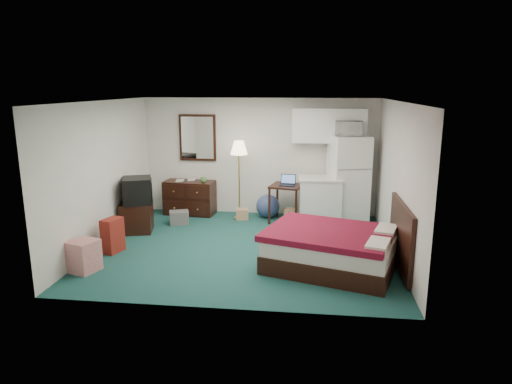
# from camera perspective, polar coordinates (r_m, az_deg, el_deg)

# --- Properties ---
(floor) EXTENTS (5.00, 4.50, 0.01)m
(floor) POSITION_cam_1_polar(r_m,az_deg,el_deg) (8.00, -1.34, -6.93)
(floor) COLOR #1E4643
(floor) RESTS_ON ground
(ceiling) EXTENTS (5.00, 4.50, 0.01)m
(ceiling) POSITION_cam_1_polar(r_m,az_deg,el_deg) (7.52, -1.45, 11.27)
(ceiling) COLOR silver
(ceiling) RESTS_ON walls
(walls) EXTENTS (5.01, 4.51, 2.50)m
(walls) POSITION_cam_1_polar(r_m,az_deg,el_deg) (7.66, -1.39, 1.89)
(walls) COLOR silver
(walls) RESTS_ON floor
(mirror) EXTENTS (0.80, 0.06, 1.00)m
(mirror) POSITION_cam_1_polar(r_m,az_deg,el_deg) (10.01, -7.31, 6.76)
(mirror) COLOR white
(mirror) RESTS_ON walls
(upper_cabinets) EXTENTS (1.50, 0.35, 0.70)m
(upper_cabinets) POSITION_cam_1_polar(r_m,az_deg,el_deg) (9.55, 9.12, 8.20)
(upper_cabinets) COLOR white
(upper_cabinets) RESTS_ON walls
(headboard) EXTENTS (0.06, 1.56, 1.00)m
(headboard) POSITION_cam_1_polar(r_m,az_deg,el_deg) (7.18, 17.66, -5.29)
(headboard) COLOR black
(headboard) RESTS_ON walls
(dresser) EXTENTS (1.12, 0.59, 0.73)m
(dresser) POSITION_cam_1_polar(r_m,az_deg,el_deg) (10.05, -8.28, -0.69)
(dresser) COLOR black
(dresser) RESTS_ON floor
(floor_lamp) EXTENTS (0.45, 0.45, 1.64)m
(floor_lamp) POSITION_cam_1_polar(r_m,az_deg,el_deg) (9.53, -2.11, 1.49)
(floor_lamp) COLOR gold
(floor_lamp) RESTS_ON floor
(desk) EXTENTS (0.73, 0.73, 0.78)m
(desk) POSITION_cam_1_polar(r_m,az_deg,el_deg) (9.38, 3.81, -1.43)
(desk) COLOR black
(desk) RESTS_ON floor
(exercise_ball) EXTENTS (0.62, 0.62, 0.50)m
(exercise_ball) POSITION_cam_1_polar(r_m,az_deg,el_deg) (9.70, 1.48, -1.76)
(exercise_ball) COLOR #364679
(exercise_ball) RESTS_ON floor
(kitchen_counter) EXTENTS (0.86, 0.68, 0.90)m
(kitchen_counter) POSITION_cam_1_polar(r_m,az_deg,el_deg) (9.40, 7.95, -1.10)
(kitchen_counter) COLOR white
(kitchen_counter) RESTS_ON floor
(fridge) EXTENTS (0.89, 0.89, 1.77)m
(fridge) POSITION_cam_1_polar(r_m,az_deg,el_deg) (9.53, 11.42, 1.63)
(fridge) COLOR white
(fridge) RESTS_ON floor
(bed) EXTENTS (2.21, 1.94, 0.59)m
(bed) POSITION_cam_1_polar(r_m,az_deg,el_deg) (7.14, 9.42, -7.09)
(bed) COLOR #4C0713
(bed) RESTS_ON floor
(tv_stand) EXTENTS (0.69, 0.73, 0.57)m
(tv_stand) POSITION_cam_1_polar(r_m,az_deg,el_deg) (9.08, -14.67, -3.02)
(tv_stand) COLOR black
(tv_stand) RESTS_ON floor
(suitcase) EXTENTS (0.32, 0.41, 0.58)m
(suitcase) POSITION_cam_1_polar(r_m,az_deg,el_deg) (8.06, -17.49, -5.19)
(suitcase) COLOR maroon
(suitcase) RESTS_ON floor
(retail_box) EXTENTS (0.49, 0.49, 0.48)m
(retail_box) POSITION_cam_1_polar(r_m,az_deg,el_deg) (7.42, -20.75, -7.48)
(retail_box) COLOR silver
(retail_box) RESTS_ON floor
(file_bin) EXTENTS (0.45, 0.39, 0.27)m
(file_bin) POSITION_cam_1_polar(r_m,az_deg,el_deg) (9.41, -9.59, -3.16)
(file_bin) COLOR slate
(file_bin) RESTS_ON floor
(cardboard_box_a) EXTENTS (0.29, 0.26, 0.22)m
(cardboard_box_a) POSITION_cam_1_polar(r_m,az_deg,el_deg) (9.62, -1.75, -2.77)
(cardboard_box_a) COLOR #A87553
(cardboard_box_a) RESTS_ON floor
(cardboard_box_b) EXTENTS (0.25, 0.28, 0.25)m
(cardboard_box_b) POSITION_cam_1_polar(r_m,az_deg,el_deg) (9.53, 4.28, -2.85)
(cardboard_box_b) COLOR #A87553
(cardboard_box_b) RESTS_ON floor
(laptop) EXTENTS (0.33, 0.28, 0.21)m
(laptop) POSITION_cam_1_polar(r_m,az_deg,el_deg) (9.22, 3.95, 1.46)
(laptop) COLOR black
(laptop) RESTS_ON desk
(crt_tv) EXTENTS (0.69, 0.72, 0.49)m
(crt_tv) POSITION_cam_1_polar(r_m,az_deg,el_deg) (8.91, -14.62, 0.19)
(crt_tv) COLOR black
(crt_tv) RESTS_ON tv_stand
(microwave) EXTENTS (0.54, 0.31, 0.36)m
(microwave) POSITION_cam_1_polar(r_m,az_deg,el_deg) (9.39, 11.49, 8.03)
(microwave) COLOR white
(microwave) RESTS_ON fridge
(book_a) EXTENTS (0.17, 0.04, 0.24)m
(book_a) POSITION_cam_1_polar(r_m,az_deg,el_deg) (10.00, -10.00, 2.03)
(book_a) COLOR #A87553
(book_a) RESTS_ON dresser
(book_b) EXTENTS (0.17, 0.04, 0.22)m
(book_b) POSITION_cam_1_polar(r_m,az_deg,el_deg) (10.04, -8.56, 2.08)
(book_b) COLOR #A87553
(book_b) RESTS_ON dresser
(mug) EXTENTS (0.16, 0.15, 0.13)m
(mug) POSITION_cam_1_polar(r_m,az_deg,el_deg) (9.79, -6.57, 1.59)
(mug) COLOR #559A48
(mug) RESTS_ON dresser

